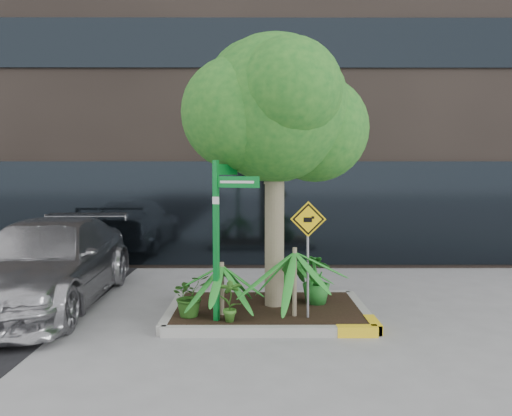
{
  "coord_description": "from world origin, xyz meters",
  "views": [
    {
      "loc": [
        -0.01,
        -8.01,
        2.41
      ],
      "look_at": [
        0.01,
        0.2,
        1.83
      ],
      "focal_mm": 35.0,
      "sensor_mm": 36.0,
      "label": 1
    }
  ],
  "objects_px": {
    "cattle_sign": "(308,239)",
    "parked_car": "(46,263)",
    "tree": "(275,109)",
    "street_sign_post": "(221,226)"
  },
  "relations": [
    {
      "from": "cattle_sign",
      "to": "parked_car",
      "type": "bearing_deg",
      "value": 166.88
    },
    {
      "from": "tree",
      "to": "parked_car",
      "type": "bearing_deg",
      "value": 172.24
    },
    {
      "from": "cattle_sign",
      "to": "street_sign_post",
      "type": "bearing_deg",
      "value": -169.69
    },
    {
      "from": "tree",
      "to": "cattle_sign",
      "type": "relative_size",
      "value": 2.62
    },
    {
      "from": "tree",
      "to": "cattle_sign",
      "type": "height_order",
      "value": "tree"
    },
    {
      "from": "parked_car",
      "to": "cattle_sign",
      "type": "height_order",
      "value": "cattle_sign"
    },
    {
      "from": "tree",
      "to": "street_sign_post",
      "type": "relative_size",
      "value": 1.83
    },
    {
      "from": "cattle_sign",
      "to": "tree",
      "type": "bearing_deg",
      "value": 128.09
    },
    {
      "from": "parked_car",
      "to": "street_sign_post",
      "type": "height_order",
      "value": "street_sign_post"
    },
    {
      "from": "street_sign_post",
      "to": "cattle_sign",
      "type": "bearing_deg",
      "value": 32.57
    }
  ]
}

